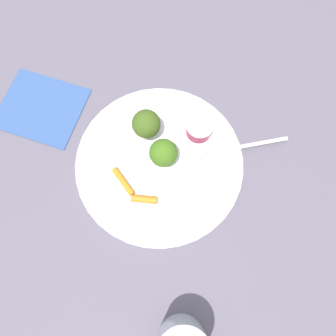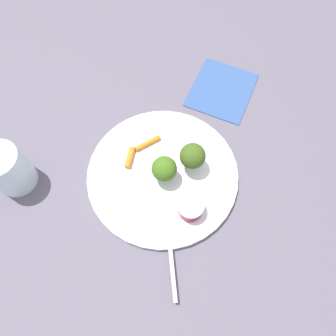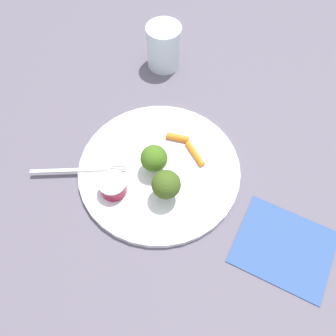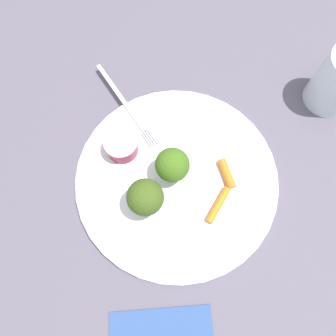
{
  "view_description": "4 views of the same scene",
  "coord_description": "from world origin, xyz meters",
  "px_view_note": "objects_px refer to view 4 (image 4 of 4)",
  "views": [
    {
      "loc": [
        0.15,
        0.07,
        0.51
      ],
      "look_at": [
        0.01,
        0.02,
        0.03
      ],
      "focal_mm": 33.03,
      "sensor_mm": 36.0,
      "label": 1
    },
    {
      "loc": [
        -0.11,
        0.21,
        0.54
      ],
      "look_at": [
        -0.01,
        -0.01,
        0.03
      ],
      "focal_mm": 33.03,
      "sensor_mm": 36.0,
      "label": 2
    },
    {
      "loc": [
        -0.27,
        -0.17,
        0.54
      ],
      "look_at": [
        -0.0,
        -0.02,
        0.03
      ],
      "focal_mm": 37.7,
      "sensor_mm": 36.0,
      "label": 3
    },
    {
      "loc": [
        -0.02,
        -0.13,
        0.42
      ],
      "look_at": [
        -0.01,
        0.01,
        0.02
      ],
      "focal_mm": 32.94,
      "sensor_mm": 36.0,
      "label": 4
    }
  ],
  "objects_px": {
    "carrot_stick_0": "(218,205)",
    "carrot_stick_1": "(227,173)",
    "broccoli_floret_0": "(145,197)",
    "fork": "(126,105)",
    "plate": "(177,178)",
    "broccoli_floret_1": "(172,165)",
    "sauce_cup": "(122,146)"
  },
  "relations": [
    {
      "from": "carrot_stick_0",
      "to": "carrot_stick_1",
      "type": "height_order",
      "value": "carrot_stick_1"
    },
    {
      "from": "broccoli_floret_0",
      "to": "fork",
      "type": "xyz_separation_m",
      "value": [
        -0.03,
        0.16,
        -0.04
      ]
    },
    {
      "from": "carrot_stick_0",
      "to": "plate",
      "type": "bearing_deg",
      "value": 140.93
    },
    {
      "from": "broccoli_floret_1",
      "to": "carrot_stick_0",
      "type": "distance_m",
      "value": 0.08
    },
    {
      "from": "plate",
      "to": "sauce_cup",
      "type": "height_order",
      "value": "sauce_cup"
    },
    {
      "from": "carrot_stick_1",
      "to": "broccoli_floret_0",
      "type": "bearing_deg",
      "value": -160.91
    },
    {
      "from": "sauce_cup",
      "to": "broccoli_floret_1",
      "type": "relative_size",
      "value": 0.81
    },
    {
      "from": "sauce_cup",
      "to": "carrot_stick_1",
      "type": "xyz_separation_m",
      "value": [
        0.15,
        -0.04,
        -0.01
      ]
    },
    {
      "from": "carrot_stick_1",
      "to": "broccoli_floret_1",
      "type": "bearing_deg",
      "value": 176.72
    },
    {
      "from": "fork",
      "to": "broccoli_floret_1",
      "type": "bearing_deg",
      "value": -60.16
    },
    {
      "from": "sauce_cup",
      "to": "fork",
      "type": "distance_m",
      "value": 0.08
    },
    {
      "from": "plate",
      "to": "fork",
      "type": "height_order",
      "value": "fork"
    },
    {
      "from": "carrot_stick_1",
      "to": "plate",
      "type": "bearing_deg",
      "value": -178.95
    },
    {
      "from": "carrot_stick_0",
      "to": "broccoli_floret_0",
      "type": "bearing_deg",
      "value": 176.45
    },
    {
      "from": "broccoli_floret_1",
      "to": "carrot_stick_0",
      "type": "relative_size",
      "value": 1.07
    },
    {
      "from": "plate",
      "to": "sauce_cup",
      "type": "distance_m",
      "value": 0.09
    },
    {
      "from": "carrot_stick_0",
      "to": "fork",
      "type": "height_order",
      "value": "carrot_stick_0"
    },
    {
      "from": "carrot_stick_1",
      "to": "fork",
      "type": "relative_size",
      "value": 0.28
    },
    {
      "from": "plate",
      "to": "carrot_stick_1",
      "type": "xyz_separation_m",
      "value": [
        0.07,
        0.0,
        0.01
      ]
    },
    {
      "from": "plate",
      "to": "sauce_cup",
      "type": "relative_size",
      "value": 6.12
    },
    {
      "from": "sauce_cup",
      "to": "broccoli_floret_0",
      "type": "bearing_deg",
      "value": -67.88
    },
    {
      "from": "plate",
      "to": "carrot_stick_1",
      "type": "bearing_deg",
      "value": 1.05
    },
    {
      "from": "broccoli_floret_0",
      "to": "carrot_stick_1",
      "type": "xyz_separation_m",
      "value": [
        0.11,
        0.04,
        -0.03
      ]
    },
    {
      "from": "broccoli_floret_1",
      "to": "carrot_stick_1",
      "type": "height_order",
      "value": "broccoli_floret_1"
    },
    {
      "from": "broccoli_floret_1",
      "to": "sauce_cup",
      "type": "bearing_deg",
      "value": 150.48
    },
    {
      "from": "broccoli_floret_0",
      "to": "plate",
      "type": "bearing_deg",
      "value": 41.47
    },
    {
      "from": "carrot_stick_0",
      "to": "fork",
      "type": "xyz_separation_m",
      "value": [
        -0.12,
        0.16,
        -0.0
      ]
    },
    {
      "from": "sauce_cup",
      "to": "fork",
      "type": "height_order",
      "value": "sauce_cup"
    },
    {
      "from": "carrot_stick_1",
      "to": "carrot_stick_0",
      "type": "bearing_deg",
      "value": -109.79
    },
    {
      "from": "plate",
      "to": "fork",
      "type": "distance_m",
      "value": 0.14
    },
    {
      "from": "plate",
      "to": "broccoli_floret_1",
      "type": "height_order",
      "value": "broccoli_floret_1"
    },
    {
      "from": "plate",
      "to": "broccoli_floret_1",
      "type": "bearing_deg",
      "value": 138.71
    }
  ]
}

